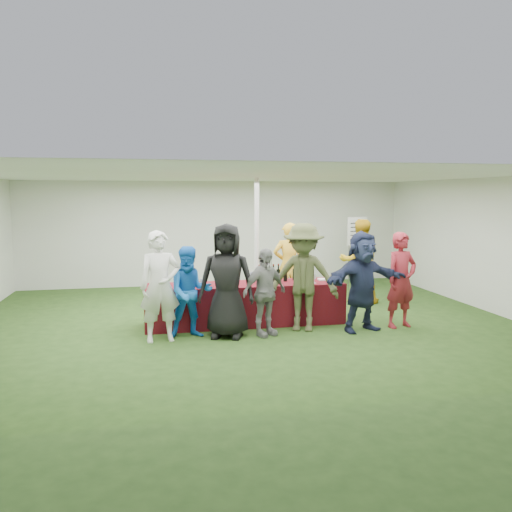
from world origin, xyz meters
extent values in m
plane|color=#284719|center=(0.00, 0.00, 0.00)|extent=(60.00, 60.00, 0.00)
plane|color=white|center=(0.00, 4.00, 1.35)|extent=(10.00, 0.00, 10.00)
plane|color=white|center=(0.00, -4.00, 1.35)|extent=(10.00, 0.00, 10.00)
plane|color=white|center=(5.00, 0.00, 1.35)|extent=(0.00, 8.00, 8.00)
plane|color=white|center=(0.00, 0.00, 2.70)|extent=(10.00, 10.00, 0.00)
cylinder|color=silver|center=(0.50, 1.20, 1.35)|extent=(0.10, 0.10, 2.70)
cube|color=maroon|center=(0.00, -0.21, 0.38)|extent=(3.60, 0.80, 0.75)
cylinder|color=black|center=(0.28, -0.12, 0.86)|extent=(0.07, 0.07, 0.22)
cylinder|color=black|center=(0.28, -0.12, 1.01)|extent=(0.03, 0.03, 0.08)
cylinder|color=maroon|center=(0.28, -0.12, 1.06)|extent=(0.03, 0.03, 0.02)
cylinder|color=black|center=(0.44, -0.04, 0.86)|extent=(0.07, 0.07, 0.22)
cylinder|color=black|center=(0.44, -0.04, 1.01)|extent=(0.03, 0.03, 0.08)
cylinder|color=maroon|center=(0.44, -0.04, 1.06)|extent=(0.03, 0.03, 0.02)
cylinder|color=black|center=(0.55, -0.10, 0.86)|extent=(0.07, 0.07, 0.22)
cylinder|color=black|center=(0.55, -0.10, 1.01)|extent=(0.03, 0.03, 0.08)
cylinder|color=maroon|center=(0.55, -0.10, 1.06)|extent=(0.03, 0.03, 0.02)
cylinder|color=black|center=(0.66, -0.06, 0.86)|extent=(0.07, 0.07, 0.22)
cylinder|color=black|center=(0.66, -0.06, 1.01)|extent=(0.03, 0.03, 0.08)
cylinder|color=maroon|center=(0.66, -0.06, 1.06)|extent=(0.03, 0.03, 0.02)
cylinder|color=black|center=(0.78, -0.12, 0.86)|extent=(0.07, 0.07, 0.22)
cylinder|color=black|center=(0.78, -0.12, 1.01)|extent=(0.03, 0.03, 0.08)
cylinder|color=maroon|center=(0.78, -0.12, 1.06)|extent=(0.03, 0.03, 0.02)
cylinder|color=black|center=(0.97, -0.04, 0.86)|extent=(0.07, 0.07, 0.22)
cylinder|color=black|center=(0.97, -0.04, 1.01)|extent=(0.03, 0.03, 0.08)
cylinder|color=maroon|center=(0.97, -0.04, 1.06)|extent=(0.03, 0.03, 0.02)
cylinder|color=silver|center=(-1.41, -0.48, 0.75)|extent=(0.06, 0.06, 0.00)
cylinder|color=silver|center=(-1.41, -0.48, 0.79)|extent=(0.01, 0.01, 0.07)
cylinder|color=silver|center=(-1.41, -0.48, 0.87)|extent=(0.06, 0.06, 0.08)
cylinder|color=#4B080D|center=(-1.41, -0.48, 0.84)|extent=(0.05, 0.05, 0.02)
cylinder|color=silver|center=(-1.16, -0.48, 0.75)|extent=(0.06, 0.06, 0.00)
cylinder|color=silver|center=(-1.16, -0.48, 0.79)|extent=(0.01, 0.01, 0.07)
cylinder|color=silver|center=(-1.16, -0.48, 0.87)|extent=(0.06, 0.06, 0.08)
cylinder|color=silver|center=(-0.82, -0.49, 0.75)|extent=(0.06, 0.06, 0.00)
cylinder|color=silver|center=(-0.82, -0.49, 0.79)|extent=(0.01, 0.01, 0.07)
cylinder|color=silver|center=(-0.82, -0.49, 0.87)|extent=(0.06, 0.06, 0.08)
cylinder|color=#4B080D|center=(-0.82, -0.49, 0.84)|extent=(0.05, 0.05, 0.02)
cylinder|color=silver|center=(-0.29, -0.51, 0.75)|extent=(0.06, 0.06, 0.00)
cylinder|color=silver|center=(-0.29, -0.51, 0.79)|extent=(0.01, 0.01, 0.07)
cylinder|color=silver|center=(-0.29, -0.51, 0.87)|extent=(0.06, 0.06, 0.08)
cylinder|color=silver|center=(1.25, -0.42, 0.75)|extent=(0.06, 0.06, 0.00)
cylinder|color=silver|center=(1.25, -0.42, 0.79)|extent=(0.01, 0.01, 0.07)
cylinder|color=silver|center=(1.25, -0.42, 0.87)|extent=(0.06, 0.06, 0.08)
cylinder|color=#4B080D|center=(1.25, -0.42, 0.84)|extent=(0.05, 0.05, 0.02)
cylinder|color=silver|center=(0.13, -0.13, 0.85)|extent=(0.07, 0.07, 0.20)
cylinder|color=silver|center=(0.13, -0.13, 0.96)|extent=(0.03, 0.03, 0.03)
cube|color=white|center=(1.54, -0.16, 0.77)|extent=(0.25, 0.18, 0.03)
cylinder|color=slate|center=(1.67, -0.43, 0.84)|extent=(0.23, 0.23, 0.18)
cylinder|color=slate|center=(3.15, 2.64, 0.55)|extent=(0.02, 0.02, 1.10)
cylinder|color=slate|center=(3.55, 2.64, 0.55)|extent=(0.02, 0.02, 1.10)
cube|color=white|center=(3.35, 2.64, 1.45)|extent=(0.50, 0.02, 0.70)
cube|color=black|center=(3.35, 2.63, 1.65)|extent=(0.36, 0.01, 0.02)
cube|color=black|center=(3.35, 2.63, 1.55)|extent=(0.36, 0.01, 0.02)
cube|color=black|center=(3.35, 2.63, 1.45)|extent=(0.36, 0.01, 0.02)
cube|color=black|center=(3.35, 2.63, 1.35)|extent=(0.36, 0.01, 0.02)
cube|color=black|center=(3.35, 2.63, 1.25)|extent=(0.36, 0.01, 0.02)
imported|color=gold|center=(1.12, 0.88, 0.89)|extent=(0.72, 0.54, 1.79)
imported|color=gold|center=(2.77, 1.10, 0.91)|extent=(1.01, 0.85, 1.83)
imported|color=silver|center=(-1.53, -1.00, 0.90)|extent=(0.71, 0.52, 1.79)
imported|color=blue|center=(-1.04, -0.89, 0.76)|extent=(0.78, 0.63, 1.52)
imported|color=black|center=(-0.45, -0.97, 0.95)|extent=(1.06, 0.85, 1.89)
imported|color=gray|center=(0.18, -1.03, 0.74)|extent=(0.94, 0.71, 1.48)
imported|color=#434929|center=(0.91, -0.84, 0.94)|extent=(1.38, 1.10, 1.87)
imported|color=#1E2644|center=(1.90, -1.07, 0.87)|extent=(1.69, 0.90, 1.74)
imported|color=maroon|center=(2.68, -0.97, 0.85)|extent=(0.70, 0.54, 1.70)
camera|label=1|loc=(-1.57, -9.01, 2.36)|focal=35.00mm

